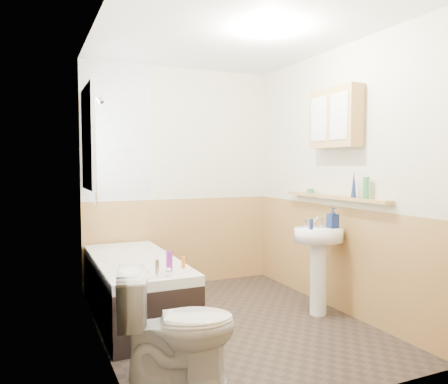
{
  "coord_description": "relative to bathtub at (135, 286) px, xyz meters",
  "views": [
    {
      "loc": [
        -1.59,
        -3.41,
        1.39
      ],
      "look_at": [
        0.0,
        0.15,
        1.15
      ],
      "focal_mm": 35.0,
      "sensor_mm": 36.0,
      "label": 1
    }
  ],
  "objects": [
    {
      "name": "pine_shelf",
      "position": [
        1.77,
        -0.58,
        0.8
      ],
      "size": [
        0.1,
        1.43,
        0.03
      ],
      "primitive_type": "cube",
      "color": "#B7894B",
      "rests_on": "wall_right"
    },
    {
      "name": "bathtub",
      "position": [
        0.0,
        0.0,
        0.0
      ],
      "size": [
        0.7,
        1.71,
        0.68
      ],
      "color": "black",
      "rests_on": "floor"
    },
    {
      "name": "wall_back",
      "position": [
        0.73,
        0.9,
        0.97
      ],
      "size": [
        2.2,
        0.02,
        2.5
      ],
      "primitive_type": "cube",
      "color": "beige",
      "rests_on": "ground"
    },
    {
      "name": "wainscot_right",
      "position": [
        1.82,
        -0.51,
        0.22
      ],
      "size": [
        0.01,
        2.8,
        1.0
      ],
      "primitive_type": "cube",
      "color": "#B7894B",
      "rests_on": "wall_right"
    },
    {
      "name": "orange_bottle",
      "position": [
        0.28,
        -0.55,
        0.31
      ],
      "size": [
        0.04,
        0.04,
        0.1
      ],
      "primitive_type": "cylinder",
      "rotation": [
        0.0,
        0.0,
        -0.25
      ],
      "color": "orange",
      "rests_on": "bathtub"
    },
    {
      "name": "shower_riser",
      "position": [
        -0.31,
        0.1,
        1.4
      ],
      "size": [
        0.1,
        0.08,
        1.16
      ],
      "color": "silver",
      "rests_on": "wall_left"
    },
    {
      "name": "toilet",
      "position": [
        -0.03,
        -1.34,
        0.08
      ],
      "size": [
        0.82,
        0.58,
        0.73
      ],
      "primitive_type": "imported",
      "rotation": [
        0.0,
        0.0,
        1.34
      ],
      "color": "white",
      "rests_on": "floor"
    },
    {
      "name": "wainscot_back",
      "position": [
        0.73,
        0.88,
        0.22
      ],
      "size": [
        2.2,
        0.01,
        1.0
      ],
      "primitive_type": "cube",
      "color": "#B7894B",
      "rests_on": "wall_back"
    },
    {
      "name": "blue_gel",
      "position": [
        0.13,
        -0.64,
        0.35
      ],
      "size": [
        0.05,
        0.03,
        0.17
      ],
      "primitive_type": "cube",
      "rotation": [
        0.0,
        0.0,
        -0.06
      ],
      "color": "purple",
      "rests_on": "bathtub"
    },
    {
      "name": "medicine_cabinet",
      "position": [
        1.74,
        -0.62,
        1.54
      ],
      "size": [
        0.15,
        0.61,
        0.55
      ],
      "color": "#B7894B",
      "rests_on": "wall_right"
    },
    {
      "name": "black_jar",
      "position": [
        1.77,
        -0.2,
        0.84
      ],
      "size": [
        0.09,
        0.09,
        0.05
      ],
      "primitive_type": "cylinder",
      "rotation": [
        0.0,
        0.0,
        -0.39
      ],
      "color": "#388447",
      "rests_on": "pine_shelf"
    },
    {
      "name": "wainscot_front",
      "position": [
        0.73,
        -1.9,
        0.22
      ],
      "size": [
        2.2,
        0.01,
        1.0
      ],
      "primitive_type": "cube",
      "color": "#B7894B",
      "rests_on": "wall_front"
    },
    {
      "name": "window",
      "position": [
        -0.33,
        0.44,
        1.37
      ],
      "size": [
        0.03,
        0.79,
        0.99
      ],
      "color": "white",
      "rests_on": "wall_left"
    },
    {
      "name": "ceiling",
      "position": [
        0.73,
        -0.51,
        2.22
      ],
      "size": [
        2.8,
        2.8,
        0.0
      ],
      "primitive_type": "plane",
      "rotation": [
        3.14,
        0.0,
        0.0
      ],
      "color": "white",
      "rests_on": "ground"
    },
    {
      "name": "cream_jar",
      "position": [
        -0.19,
        -0.69,
        0.28
      ],
      "size": [
        0.08,
        0.08,
        0.05
      ],
      "primitive_type": "cylinder",
      "rotation": [
        0.0,
        0.0,
        0.01
      ],
      "color": "black",
      "rests_on": "bathtub"
    },
    {
      "name": "foam_can",
      "position": [
        1.77,
        -1.02,
        0.91
      ],
      "size": [
        0.08,
        0.08,
        0.19
      ],
      "primitive_type": "cylinder",
      "rotation": [
        0.0,
        0.0,
        0.43
      ],
      "color": "#388447",
      "rests_on": "pine_shelf"
    },
    {
      "name": "soap_bottle",
      "position": [
        1.68,
        -0.69,
        0.57
      ],
      "size": [
        0.09,
        0.19,
        0.09
      ],
      "primitive_type": "imported",
      "rotation": [
        0.0,
        0.0,
        -0.02
      ],
      "color": "navy",
      "rests_on": "sink"
    },
    {
      "name": "sink",
      "position": [
        1.57,
        -0.63,
        0.3
      ],
      "size": [
        0.48,
        0.38,
        0.92
      ],
      "rotation": [
        0.0,
        0.0,
        -0.11
      ],
      "color": "white",
      "rests_on": "floor"
    },
    {
      "name": "wall_right",
      "position": [
        1.84,
        -0.51,
        0.97
      ],
      "size": [
        0.02,
        2.8,
        2.5
      ],
      "primitive_type": "cube",
      "color": "beige",
      "rests_on": "ground"
    },
    {
      "name": "tile_return_back",
      "position": [
        0.01,
        0.88,
        1.47
      ],
      "size": [
        0.75,
        0.01,
        1.5
      ],
      "primitive_type": "cube",
      "color": "white",
      "rests_on": "wall_back"
    },
    {
      "name": "green_bottle",
      "position": [
        1.77,
        -0.86,
        0.94
      ],
      "size": [
        0.06,
        0.06,
        0.24
      ],
      "primitive_type": "cone",
      "rotation": [
        0.0,
        0.0,
        0.31
      ],
      "color": "navy",
      "rests_on": "pine_shelf"
    },
    {
      "name": "floor",
      "position": [
        0.73,
        -0.51,
        -0.28
      ],
      "size": [
        2.8,
        2.8,
        0.0
      ],
      "primitive_type": "plane",
      "color": "black",
      "rests_on": "ground"
    },
    {
      "name": "tile_cladding_left",
      "position": [
        -0.36,
        -0.51,
        0.97
      ],
      "size": [
        0.01,
        2.8,
        2.5
      ],
      "primitive_type": "cube",
      "color": "white",
      "rests_on": "wall_left"
    },
    {
      "name": "wall_left",
      "position": [
        -0.38,
        -0.51,
        0.97
      ],
      "size": [
        0.02,
        2.8,
        2.5
      ],
      "primitive_type": "cube",
      "color": "beige",
      "rests_on": "ground"
    },
    {
      "name": "wall_front",
      "position": [
        0.73,
        -1.92,
        0.97
      ],
      "size": [
        2.2,
        0.02,
        2.5
      ],
      "primitive_type": "cube",
      "color": "beige",
      "rests_on": "ground"
    },
    {
      "name": "clear_bottle",
      "position": [
        1.44,
        -0.69,
        0.58
      ],
      "size": [
        0.04,
        0.04,
        0.1
      ],
      "primitive_type": "cylinder",
      "rotation": [
        0.0,
        0.0,
        0.28
      ],
      "color": "navy",
      "rests_on": "sink"
    }
  ]
}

